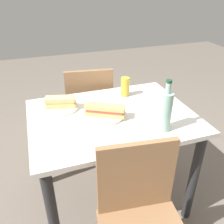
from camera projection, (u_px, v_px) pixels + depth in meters
name	position (u px, v px, depth m)	size (l,w,h in m)	color
ground_plane	(112.00, 197.00, 1.88)	(8.00, 8.00, 0.00)	#6B6056
dining_table	(112.00, 132.00, 1.58)	(1.02, 0.77, 0.75)	silver
chair_far	(89.00, 107.00, 2.11)	(0.45, 0.45, 0.88)	#936B47
chair_near	(141.00, 219.00, 1.14)	(0.45, 0.45, 0.88)	#936B47
plate_near	(105.00, 116.00, 1.49)	(0.22, 0.22, 0.01)	silver
baguette_sandwich_near	(105.00, 110.00, 1.47)	(0.25, 0.18, 0.07)	tan
knife_near	(105.00, 110.00, 1.53)	(0.16, 0.10, 0.01)	silver
plate_far	(61.00, 108.00, 1.58)	(0.22, 0.22, 0.01)	silver
baguette_sandwich_far	(61.00, 102.00, 1.56)	(0.20, 0.12, 0.07)	#DBB77A
knife_far	(60.00, 103.00, 1.62)	(0.17, 0.07, 0.01)	silver
water_bottle	(165.00, 111.00, 1.31)	(0.07, 0.07, 0.30)	#99C6B7
beer_glass	(125.00, 87.00, 1.72)	(0.06, 0.06, 0.14)	gold
paper_napkin	(143.00, 101.00, 1.67)	(0.14, 0.14, 0.00)	white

